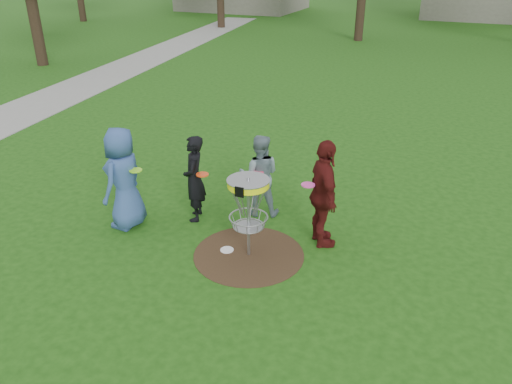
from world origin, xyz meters
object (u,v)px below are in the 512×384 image
at_px(player_blue, 124,179).
at_px(player_grey, 259,175).
at_px(player_black, 194,179).
at_px(disc_golf_basket, 248,199).
at_px(player_maroon, 324,194).

xyz_separation_m(player_blue, player_grey, (1.99, 1.33, -0.14)).
height_order(player_black, player_grey, player_black).
xyz_separation_m(player_blue, disc_golf_basket, (2.38, -0.06, 0.11)).
distance_m(player_blue, player_grey, 2.39).
distance_m(player_blue, player_maroon, 3.43).
height_order(player_grey, disc_golf_basket, player_grey).
bearing_deg(player_black, player_maroon, 69.07).
relative_size(player_blue, player_maroon, 1.00).
xyz_separation_m(player_black, player_maroon, (2.36, 0.05, 0.12)).
bearing_deg(player_black, player_blue, -77.17).
relative_size(player_black, player_maroon, 0.87).
xyz_separation_m(player_blue, player_maroon, (3.35, 0.74, 0.00)).
height_order(player_blue, player_maroon, player_maroon).
bearing_deg(player_black, disc_golf_basket, 39.41).
bearing_deg(disc_golf_basket, player_blue, 178.59).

